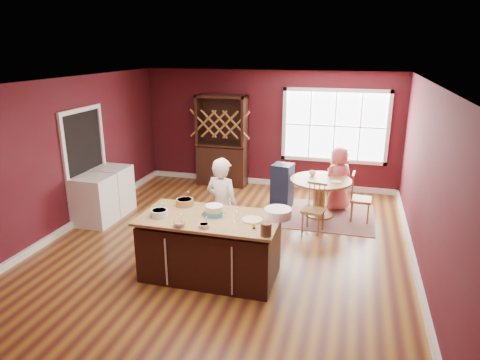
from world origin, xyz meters
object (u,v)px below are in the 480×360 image
chair_north (337,180)px  chair_south (313,208)px  washer (95,201)px  dining_table (320,190)px  layer_cake (214,210)px  chair_east (361,197)px  toddler (286,169)px  baker (222,207)px  kitchen_island (210,248)px  high_chair (282,185)px  seated_woman (338,179)px  hutch (222,141)px  dryer (113,190)px

chair_north → chair_south: bearing=68.9°
chair_north → washer: 4.90m
dining_table → layer_cake: 2.99m
chair_east → toddler: bearing=78.0°
baker → washer: size_ratio=1.74×
chair_north → kitchen_island: bearing=55.9°
dining_table → high_chair: (-0.80, 0.28, -0.05)m
seated_woman → layer_cake: bearing=25.7°
kitchen_island → chair_south: bearing=56.5°
chair_east → chair_north: 1.02m
kitchen_island → hutch: size_ratio=0.92×
kitchen_island → dryer: bearing=145.2°
chair_east → hutch: hutch is taller
chair_south → washer: bearing=-159.0°
baker → dryer: (-2.67, 1.19, -0.34)m
chair_east → high_chair: size_ratio=0.99×
chair_south → chair_north: size_ratio=0.91×
kitchen_island → toddler: 3.17m
dryer → kitchen_island: bearing=-34.8°
chair_south → toddler: size_ratio=3.49×
toddler → high_chair: bearing=-125.7°
dining_table → dryer: (-4.03, -0.87, -0.07)m
baker → chair_east: baker is taller
chair_north → seated_woman: 0.43m
kitchen_island → dining_table: bearing=64.3°
dining_table → chair_north: chair_north is taller
chair_north → seated_woman: (0.03, -0.40, 0.16)m
baker → kitchen_island: bearing=109.8°
kitchen_island → baker: size_ratio=1.23×
baker → high_chair: baker is taller
chair_east → chair_south: size_ratio=1.05×
kitchen_island → chair_south: kitchen_island is taller
kitchen_island → chair_east: size_ratio=2.07×
baker → washer: bearing=5.7°
high_chair → washer: 3.69m
chair_south → chair_north: 1.69m
high_chair → dryer: size_ratio=1.03×
baker → high_chair: size_ratio=1.67×
dining_table → chair_north: bearing=71.9°
seated_woman → high_chair: seated_woman is taller
chair_north → hutch: hutch is taller
chair_south → high_chair: size_ratio=0.94×
baker → dryer: size_ratio=1.73×
baker → dryer: 2.94m
hutch → dryer: (-1.57, -2.30, -0.61)m
high_chair → hutch: (-1.65, 1.15, 0.59)m
chair_east → kitchen_island: bearing=144.9°
dining_table → dryer: bearing=-167.8°
washer → baker: bearing=-11.6°
layer_cake → chair_east: size_ratio=0.38×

